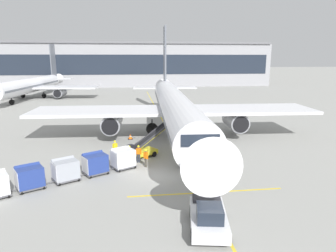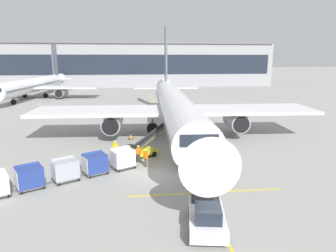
% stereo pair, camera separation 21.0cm
% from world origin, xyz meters
% --- Properties ---
extents(ground_plane, '(600.00, 600.00, 0.00)m').
position_xyz_m(ground_plane, '(0.00, 0.00, 0.00)').
color(ground_plane, gray).
extents(parked_airplane, '(36.09, 46.02, 15.59)m').
position_xyz_m(parked_airplane, '(3.44, 13.36, 3.91)').
color(parked_airplane, white).
rests_on(parked_airplane, ground).
extents(belt_loader, '(5.09, 3.88, 3.15)m').
position_xyz_m(belt_loader, '(-1.06, 5.37, 0.88)').
color(belt_loader, gold).
rests_on(belt_loader, ground).
extents(baggage_cart_lead, '(2.76, 2.38, 1.91)m').
position_xyz_m(baggage_cart_lead, '(-2.99, 2.24, 1.00)').
color(baggage_cart_lead, '#515156').
rests_on(baggage_cart_lead, ground).
extents(baggage_cart_second, '(2.76, 2.38, 1.91)m').
position_xyz_m(baggage_cart_second, '(-5.39, 1.07, 1.00)').
color(baggage_cart_second, '#515156').
rests_on(baggage_cart_second, ground).
extents(baggage_cart_third, '(2.76, 2.38, 1.91)m').
position_xyz_m(baggage_cart_third, '(-7.67, -0.21, 1.00)').
color(baggage_cart_third, '#515156').
rests_on(baggage_cart_third, ground).
extents(baggage_cart_fourth, '(2.76, 2.38, 1.91)m').
position_xyz_m(baggage_cart_fourth, '(-10.12, -1.50, 1.00)').
color(baggage_cart_fourth, '#515156').
rests_on(baggage_cart_fourth, ground).
extents(pushback_tug, '(2.83, 4.70, 1.83)m').
position_xyz_m(pushback_tug, '(2.22, -8.92, 0.83)').
color(pushback_tug, silver).
rests_on(pushback_tug, ground).
extents(ground_crew_by_loader, '(0.44, 0.44, 1.74)m').
position_xyz_m(ground_crew_by_loader, '(-0.86, 2.25, 1.00)').
color(ground_crew_by_loader, '#514C42').
rests_on(ground_crew_by_loader, ground).
extents(ground_crew_by_carts, '(0.44, 0.44, 1.74)m').
position_xyz_m(ground_crew_by_carts, '(-2.37, 3.62, 1.00)').
color(ground_crew_by_carts, '#333847').
rests_on(ground_crew_by_carts, ground).
extents(ground_crew_marshaller, '(0.51, 0.39, 1.74)m').
position_xyz_m(ground_crew_marshaller, '(-3.84, 5.73, 1.00)').
color(ground_crew_marshaller, black).
rests_on(ground_crew_marshaller, ground).
extents(ground_crew_wingwalker, '(0.57, 0.29, 1.74)m').
position_xyz_m(ground_crew_wingwalker, '(-1.50, 3.64, 1.00)').
color(ground_crew_wingwalker, '#333847').
rests_on(ground_crew_wingwalker, ground).
extents(safety_cone_engine_keepout, '(0.59, 0.59, 0.68)m').
position_xyz_m(safety_cone_engine_keepout, '(-2.25, 12.61, 0.33)').
color(safety_cone_engine_keepout, black).
rests_on(safety_cone_engine_keepout, ground).
extents(apron_guidance_line_lead_in, '(0.20, 110.00, 0.01)m').
position_xyz_m(apron_guidance_line_lead_in, '(3.09, 12.52, 0.00)').
color(apron_guidance_line_lead_in, yellow).
rests_on(apron_guidance_line_lead_in, ground).
extents(apron_guidance_line_stop_bar, '(12.00, 0.20, 0.01)m').
position_xyz_m(apron_guidance_line_stop_bar, '(3.39, -3.91, 0.00)').
color(apron_guidance_line_stop_bar, yellow).
rests_on(apron_guidance_line_stop_bar, ground).
extents(terminal_building, '(117.04, 21.88, 15.43)m').
position_xyz_m(terminal_building, '(-9.88, 92.50, 7.66)').
color(terminal_building, '#939399').
rests_on(terminal_building, ground).
extents(distant_airplane, '(33.52, 42.55, 13.99)m').
position_xyz_m(distant_airplane, '(-26.56, 55.67, 3.24)').
color(distant_airplane, white).
rests_on(distant_airplane, ground).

